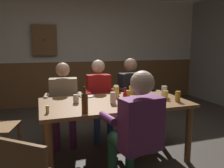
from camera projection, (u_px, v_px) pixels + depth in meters
The scene contains 22 objects.
ground_plane at pixel (114, 156), 3.02m from camera, with size 8.10×8.10×0.00m, color #423A33.
back_wall_upper at pixel (75, 29), 5.51m from camera, with size 6.75×0.12×1.61m, color silver.
back_wall_wainscot at pixel (76, 83), 5.73m from camera, with size 6.75×0.12×1.07m, color brown.
dining_table at pixel (114, 109), 2.88m from camera, with size 1.84×0.98×0.76m.
person_0 at pixel (64, 99), 3.38m from camera, with size 0.58×0.54×1.21m.
person_1 at pixel (100, 96), 3.55m from camera, with size 0.52×0.50×1.25m.
person_2 at pixel (132, 93), 3.72m from camera, with size 0.52×0.55×1.26m.
person_3 at pixel (137, 126), 2.21m from camera, with size 0.59×0.58×1.24m.
table_candle at pixel (47, 109), 2.35m from camera, with size 0.04×0.04×0.08m, color #F9E08C.
plate_0 at pixel (87, 96), 3.13m from camera, with size 0.21×0.21×0.01m, color white.
bottle_0 at pixel (85, 103), 2.33m from camera, with size 0.07×0.07×0.28m.
bottle_1 at pixel (125, 99), 2.62m from camera, with size 0.05×0.05×0.22m.
pint_glass_0 at pixel (116, 90), 3.26m from camera, with size 0.07×0.07×0.13m, color white.
pint_glass_1 at pixel (164, 91), 3.12m from camera, with size 0.08×0.08×0.15m, color white.
pint_glass_2 at pixel (113, 98), 2.75m from camera, with size 0.07×0.07×0.14m, color white.
pint_glass_3 at pixel (166, 95), 2.96m from camera, with size 0.06×0.06×0.11m, color #E5C64C.
pint_glass_4 at pixel (76, 99), 2.77m from camera, with size 0.07×0.07×0.10m, color white.
pint_glass_5 at pixel (131, 90), 3.34m from camera, with size 0.07×0.07×0.11m, color #E5C64C.
pint_glass_6 at pixel (178, 96), 2.84m from camera, with size 0.07×0.07×0.13m, color gold.
pint_glass_7 at pixel (116, 92), 3.09m from camera, with size 0.08×0.08×0.14m, color #E5C64C.
pint_glass_8 at pixel (127, 95), 2.92m from camera, with size 0.08×0.08×0.13m, color gold.
wall_dart_cabinet at pixel (44, 40), 5.21m from camera, with size 0.56×0.15×0.70m.
Camera 1 is at (-0.91, -2.67, 1.45)m, focal length 36.04 mm.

